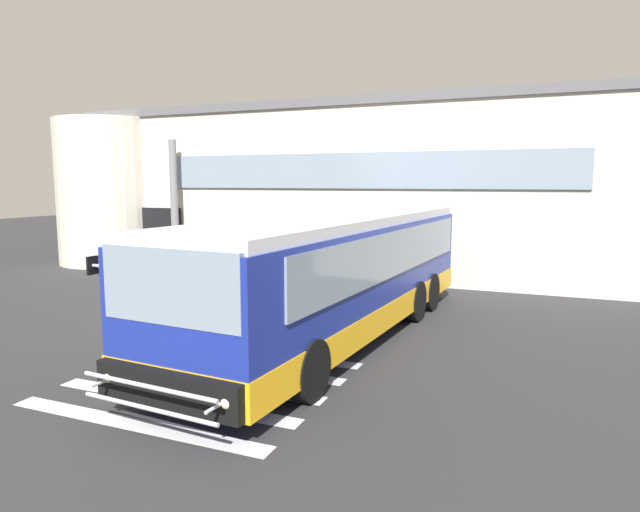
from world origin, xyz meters
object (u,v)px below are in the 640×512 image
passenger_by_doorway (214,251)px  entry_support_column (174,206)px  passenger_near_column (174,252)px  bus_main_foreground (335,278)px

passenger_by_doorway → entry_support_column: bearing=166.0°
entry_support_column → passenger_near_column: 2.09m
passenger_near_column → passenger_by_doorway: 1.41m
passenger_near_column → passenger_by_doorway: same height
passenger_near_column → entry_support_column: bearing=125.2°
bus_main_foreground → passenger_near_column: bus_main_foreground is taller
entry_support_column → passenger_by_doorway: entry_support_column is taller
passenger_near_column → bus_main_foreground: bearing=-31.4°
entry_support_column → passenger_near_column: size_ratio=2.98×
entry_support_column → bus_main_foreground: 10.84m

